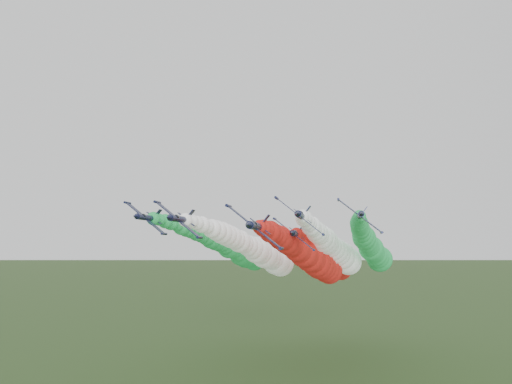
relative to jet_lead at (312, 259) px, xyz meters
The scene contains 6 objects.
jet_lead is the anchor object (origin of this frame).
jet_inner_left 19.61m from the jet_lead, 139.98° to the left, with size 16.82×83.14×17.42m.
jet_inner_right 13.65m from the jet_lead, 65.45° to the left, with size 16.57×82.89×17.17m.
jet_outer_left 33.43m from the jet_lead, 138.13° to the left, with size 16.43×82.75×17.04m.
jet_outer_right 27.26m from the jet_lead, 55.23° to the left, with size 16.71×83.02×17.31m.
jet_trail 27.53m from the jet_lead, 83.46° to the left, with size 16.57×82.89×17.17m.
Camera 1 is at (12.10, -89.07, 32.29)m, focal length 35.00 mm.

